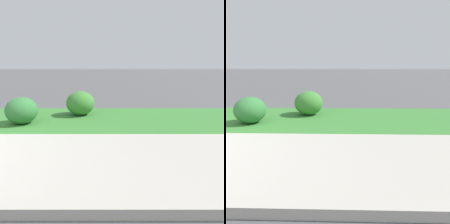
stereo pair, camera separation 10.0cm
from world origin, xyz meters
The scene contains 2 objects.
shrub_bush_mid_verge centered at (2.17, 2.86, 0.33)m, with size 0.77×0.77×0.65m.
shrub_bush_near_lamp centered at (0.93, 1.97, 0.31)m, with size 0.73×0.73×0.62m.
Camera 1 is at (3.03, -2.98, 1.36)m, focal length 35.00 mm.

